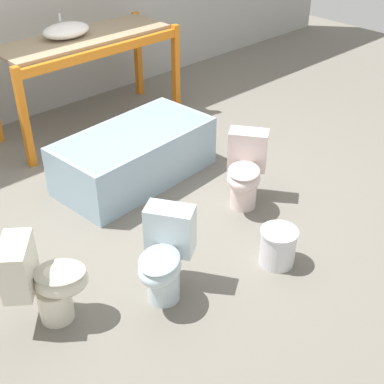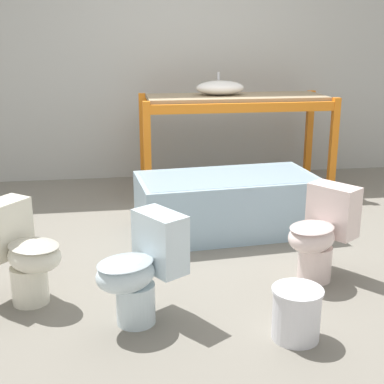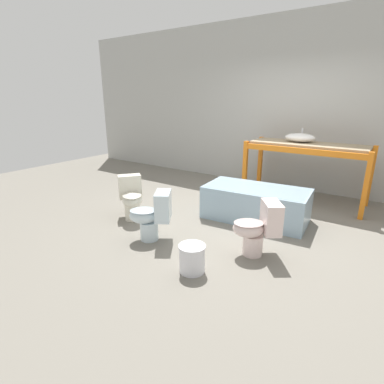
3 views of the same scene
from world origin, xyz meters
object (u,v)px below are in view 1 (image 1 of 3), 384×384
Objects in this scene: sink_basin at (66,30)px; bathtub_main at (135,152)px; toilet_near at (44,280)px; bucket_white at (278,246)px; toilet_extra at (164,257)px; toilet_far at (245,170)px.

bathtub_main is at bearing -98.47° from sink_basin.
sink_basin is 1.54m from bathtub_main.
toilet_near is 1.70m from bucket_white.
sink_basin is 1.68× the size of bucket_white.
toilet_extra reaches higher than bucket_white.
toilet_far is 1.00× the size of toilet_extra.
sink_basin is 2.99m from toilet_near.
sink_basin reaches higher than toilet_far.
toilet_near is (-1.52, -1.02, 0.05)m from bathtub_main.
toilet_near is 2.13× the size of bucket_white.
bathtub_main is 1.08m from toilet_far.
toilet_extra is (-1.00, -2.67, -0.75)m from sink_basin.
toilet_extra is 2.13× the size of bucket_white.
sink_basin is 2.42m from toilet_far.
bathtub_main is 2.41× the size of toilet_far.
sink_basin is 2.95m from toilet_extra.
toilet_near is 1.00× the size of toilet_extra.
toilet_far is 2.13× the size of bucket_white.
sink_basin is 0.33× the size of bathtub_main.
toilet_far is at bearing -50.42° from toilet_near.
sink_basin is 0.79× the size of toilet_far.
toilet_far reaches higher than bucket_white.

